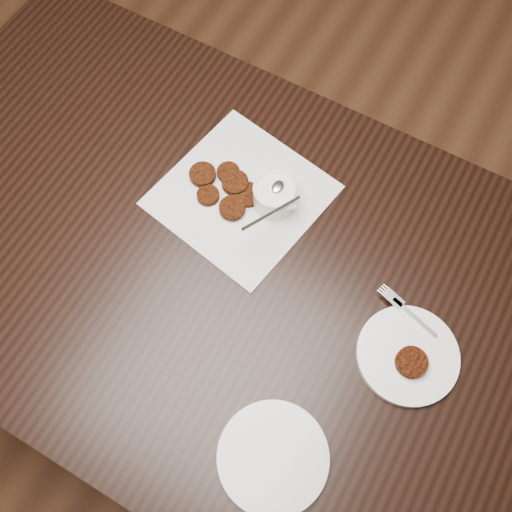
{
  "coord_description": "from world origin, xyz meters",
  "views": [
    {
      "loc": [
        0.37,
        -0.31,
        1.85
      ],
      "look_at": [
        0.14,
        0.09,
        0.8
      ],
      "focal_mm": 40.36,
      "sensor_mm": 36.0,
      "label": 1
    }
  ],
  "objects_px": {
    "sauce_ramekin": "(275,188)",
    "plate_with_patty": "(409,354)",
    "plate_empty": "(273,457)",
    "napkin": "(241,195)",
    "table": "(210,306)"
  },
  "relations": [
    {
      "from": "sauce_ramekin",
      "to": "plate_with_patty",
      "type": "xyz_separation_m",
      "value": [
        0.39,
        -0.17,
        -0.05
      ]
    },
    {
      "from": "sauce_ramekin",
      "to": "plate_empty",
      "type": "relative_size",
      "value": 0.63
    },
    {
      "from": "napkin",
      "to": "plate_with_patty",
      "type": "bearing_deg",
      "value": -18.0
    },
    {
      "from": "napkin",
      "to": "plate_empty",
      "type": "relative_size",
      "value": 1.6
    },
    {
      "from": "table",
      "to": "plate_with_patty",
      "type": "relative_size",
      "value": 7.63
    },
    {
      "from": "sauce_ramekin",
      "to": "table",
      "type": "bearing_deg",
      "value": -116.47
    },
    {
      "from": "napkin",
      "to": "sauce_ramekin",
      "type": "xyz_separation_m",
      "value": [
        0.07,
        0.02,
        0.07
      ]
    },
    {
      "from": "napkin",
      "to": "plate_with_patty",
      "type": "height_order",
      "value": "plate_with_patty"
    },
    {
      "from": "plate_with_patty",
      "to": "napkin",
      "type": "bearing_deg",
      "value": 162.0
    },
    {
      "from": "napkin",
      "to": "plate_empty",
      "type": "xyz_separation_m",
      "value": [
        0.32,
        -0.44,
        0.0
      ]
    },
    {
      "from": "sauce_ramekin",
      "to": "plate_empty",
      "type": "xyz_separation_m",
      "value": [
        0.25,
        -0.46,
        -0.06
      ]
    },
    {
      "from": "table",
      "to": "napkin",
      "type": "bearing_deg",
      "value": 84.27
    },
    {
      "from": "table",
      "to": "plate_empty",
      "type": "height_order",
      "value": "plate_empty"
    },
    {
      "from": "table",
      "to": "plate_empty",
      "type": "xyz_separation_m",
      "value": [
        0.34,
        -0.28,
        0.38
      ]
    },
    {
      "from": "plate_empty",
      "to": "table",
      "type": "bearing_deg",
      "value": 139.93
    }
  ]
}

